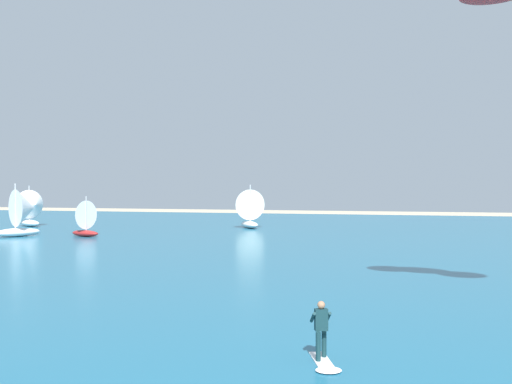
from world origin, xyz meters
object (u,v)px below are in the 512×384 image
at_px(sailboat_heeled_over, 24,212).
at_px(sailboat_outermost, 82,218).
at_px(kitesurfer, 323,341).
at_px(sailboat_trailing, 248,208).
at_px(sailboat_far_left, 32,208).

xyz_separation_m(sailboat_heeled_over, sailboat_outermost, (5.53, 1.27, -0.56)).
distance_m(kitesurfer, sailboat_trailing, 51.18).
bearing_deg(kitesurfer, sailboat_trailing, 107.70).
height_order(kitesurfer, sailboat_trailing, sailboat_trailing).
distance_m(kitesurfer, sailboat_heeled_over, 46.68).
distance_m(sailboat_far_left, sailboat_trailing, 26.10).
bearing_deg(sailboat_far_left, kitesurfer, -46.81).
bearing_deg(sailboat_heeled_over, sailboat_trailing, 42.23).
xyz_separation_m(sailboat_far_left, sailboat_trailing, (25.65, 4.83, 0.04)).
relative_size(sailboat_heeled_over, sailboat_far_left, 1.04).
bearing_deg(kitesurfer, sailboat_outermost, 129.97).
height_order(sailboat_trailing, sailboat_outermost, sailboat_trailing).
bearing_deg(sailboat_outermost, sailboat_trailing, 50.35).
bearing_deg(kitesurfer, sailboat_heeled_over, 136.19).
relative_size(kitesurfer, sailboat_trailing, 0.40).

